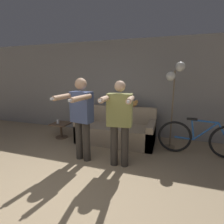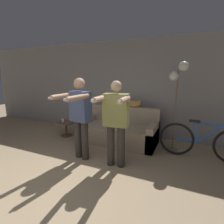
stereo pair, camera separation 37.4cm
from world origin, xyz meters
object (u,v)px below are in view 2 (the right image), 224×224
at_px(couch, 119,131).
at_px(floor_lamp, 178,80).
at_px(person_right, 116,119).
at_px(cat, 134,104).
at_px(side_table, 66,126).
at_px(bicycle, 203,142).
at_px(cup, 63,120).
at_px(person_left, 80,114).

height_order(couch, floor_lamp, floor_lamp).
xyz_separation_m(person_right, cat, (-0.13, 1.49, 0.04)).
bearing_deg(side_table, bicycle, 0.07).
bearing_deg(cup, person_left, -37.22).
relative_size(couch, bicycle, 1.11).
bearing_deg(floor_lamp, person_left, -144.03).
distance_m(floor_lamp, bicycle, 1.36).
bearing_deg(person_right, side_table, 146.89).
xyz_separation_m(floor_lamp, cup, (-2.88, -0.29, -1.12)).
xyz_separation_m(person_right, side_table, (-1.92, 0.97, -0.62)).
distance_m(cat, bicycle, 1.80).
distance_m(cat, cup, 2.00).
bearing_deg(person_right, cat, 88.47).
bearing_deg(floor_lamp, bicycle, -22.33).
relative_size(floor_lamp, side_table, 4.14).
bearing_deg(person_right, person_left, 173.62).
distance_m(side_table, cup, 0.18).
xyz_separation_m(couch, bicycle, (1.90, -0.19, 0.09)).
height_order(person_right, cup, person_right).
xyz_separation_m(side_table, bicycle, (3.41, 0.00, 0.08)).
bearing_deg(couch, person_left, -106.82).
distance_m(floor_lamp, side_table, 3.11).
bearing_deg(side_table, couch, 7.30).
height_order(person_left, person_right, person_left).
distance_m(person_left, floor_lamp, 2.16).
bearing_deg(cat, couch, -130.81).
bearing_deg(person_left, person_right, 10.05).
xyz_separation_m(floor_lamp, bicycle, (0.58, -0.24, -1.20)).
height_order(couch, cat, cat).
relative_size(floor_lamp, bicycle, 1.13).
bearing_deg(cat, floor_lamp, -15.15).
bearing_deg(couch, side_table, -172.70).
height_order(couch, person_left, person_left).
bearing_deg(cup, bicycle, 0.77).
xyz_separation_m(cat, floor_lamp, (1.03, -0.28, 0.62)).
bearing_deg(couch, person_right, -70.48).
bearing_deg(person_right, cup, 148.60).
height_order(side_table, cup, cup).
bearing_deg(person_left, cat, 76.96).
distance_m(person_left, cat, 1.62).
bearing_deg(person_left, side_table, 150.18).
height_order(person_left, floor_lamp, floor_lamp).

